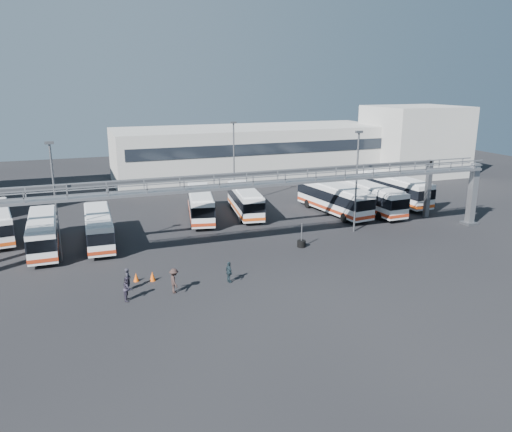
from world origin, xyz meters
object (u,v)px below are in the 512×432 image
object	(u,v)px
pedestrian_c	(174,281)
tire_stack	(301,243)
bus_1	(43,232)
cone_left	(136,277)
pedestrian_b	(128,288)
cone_right	(152,276)
light_pole_back	(234,159)
bus_8	(370,197)
bus_7	(334,198)
bus_4	(200,203)
pedestrian_a	(128,279)
pedestrian_d	(229,272)
bus_5	(245,200)
light_pole_mid	(357,176)
bus_2	(99,227)
light_pole_left	(55,196)
bus_9	(394,189)

from	to	relation	value
pedestrian_c	tire_stack	world-z (taller)	tire_stack
bus_1	cone_left	size ratio (longest dim) A/B	15.34
pedestrian_b	cone_right	bearing A→B (deg)	-19.61
light_pole_back	bus_8	bearing A→B (deg)	-32.76
light_pole_back	tire_stack	world-z (taller)	light_pole_back
pedestrian_c	bus_7	bearing A→B (deg)	-55.83
bus_4	bus_1	bearing A→B (deg)	-149.93
bus_7	pedestrian_a	world-z (taller)	bus_7
tire_stack	pedestrian_d	bearing A→B (deg)	-147.03
light_pole_back	bus_7	bearing A→B (deg)	-40.33
bus_5	pedestrian_d	distance (m)	20.06
cone_left	bus_8	bearing A→B (deg)	22.61
light_pole_mid	pedestrian_a	distance (m)	24.89
bus_5	bus_2	bearing A→B (deg)	-153.67
bus_5	bus_7	xyz separation A→B (m)	(9.72, -3.19, 0.18)
cone_right	tire_stack	world-z (taller)	tire_stack
light_pole_mid	bus_8	distance (m)	9.28
pedestrian_b	tire_stack	world-z (taller)	tire_stack
light_pole_left	cone_left	distance (m)	10.13
bus_8	pedestrian_b	bearing A→B (deg)	-155.46
pedestrian_d	cone_left	bearing A→B (deg)	60.86
tire_stack	bus_4	bearing A→B (deg)	116.69
bus_7	light_pole_back	bearing A→B (deg)	132.52
pedestrian_d	cone_left	xyz separation A→B (m)	(-6.64, 2.68, -0.49)
pedestrian_a	cone_left	world-z (taller)	pedestrian_a
bus_7	pedestrian_d	size ratio (longest dim) A/B	7.04
bus_7	pedestrian_a	size ratio (longest dim) A/B	6.87
light_pole_left	cone_left	xyz separation A→B (m)	(5.40, -6.67, -5.39)
bus_1	bus_4	distance (m)	16.85
bus_4	cone_left	xyz separation A→B (m)	(-9.06, -15.71, -1.44)
bus_2	bus_5	size ratio (longest dim) A/B	0.96
bus_8	cone_right	xyz separation A→B (m)	(-27.17, -12.16, -1.46)
bus_7	tire_stack	bearing A→B (deg)	-139.01
tire_stack	bus_7	bearing A→B (deg)	48.15
bus_4	bus_5	bearing A→B (deg)	12.27
light_pole_mid	bus_7	bearing A→B (deg)	78.27
light_pole_back	pedestrian_a	world-z (taller)	light_pole_back
bus_5	tire_stack	xyz separation A→B (m)	(1.10, -12.81, -1.35)
bus_8	pedestrian_b	distance (m)	32.98
cone_left	light_pole_back	bearing A→B (deg)	54.76
bus_8	light_pole_mid	bearing A→B (deg)	-135.88
light_pole_mid	bus_5	size ratio (longest dim) A/B	0.97
light_pole_mid	tire_stack	world-z (taller)	light_pole_mid
light_pole_mid	cone_right	xyz separation A→B (m)	(-21.41, -6.02, -5.35)
light_pole_mid	pedestrian_b	xyz separation A→B (m)	(-23.55, -8.94, -4.85)
light_pole_back	pedestrian_a	xyz separation A→B (m)	(-15.35, -22.13, -4.88)
cone_left	bus_9	bearing A→B (deg)	23.28
bus_1	bus_4	xyz separation A→B (m)	(15.92, 5.54, 0.04)
tire_stack	light_pole_back	bearing A→B (deg)	92.70
bus_4	light_pole_back	bearing A→B (deg)	52.72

